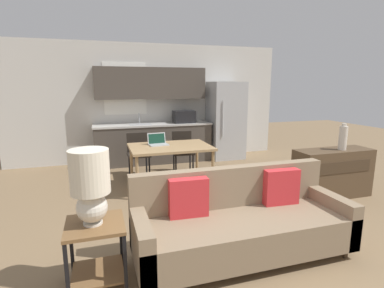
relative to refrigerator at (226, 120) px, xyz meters
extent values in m
plane|color=#7F6647|center=(-1.76, -4.22, -0.92)|extent=(20.00, 20.00, 0.00)
cube|color=silver|center=(-1.76, 0.41, 0.43)|extent=(6.40, 0.06, 2.70)
cube|color=white|center=(-2.33, 0.37, 0.76)|extent=(0.95, 0.01, 1.16)
cube|color=#4C443D|center=(-1.76, 0.07, -0.49)|extent=(2.62, 0.62, 0.86)
cube|color=silver|center=(-1.76, 0.07, -0.04)|extent=(2.65, 0.65, 0.04)
cube|color=#B2B5B7|center=(-2.06, 0.02, -0.02)|extent=(0.48, 0.36, 0.01)
cylinder|color=#B7BABC|center=(-2.06, 0.19, 0.10)|extent=(0.02, 0.02, 0.24)
cube|color=#4C443D|center=(-1.76, 0.21, 0.88)|extent=(2.49, 0.34, 0.70)
cube|color=black|center=(-1.05, 0.02, 0.12)|extent=(0.48, 0.36, 0.28)
cube|color=#B7BABC|center=(0.00, 0.00, 0.00)|extent=(0.79, 0.72, 1.84)
cylinder|color=silver|center=(-0.24, -0.38, 0.09)|extent=(0.02, 0.02, 0.83)
cube|color=tan|center=(-1.81, -1.78, -0.19)|extent=(1.36, 0.95, 0.04)
cylinder|color=tan|center=(-2.43, -2.19, -0.57)|extent=(0.05, 0.05, 0.70)
cylinder|color=tan|center=(-1.18, -2.19, -0.57)|extent=(0.05, 0.05, 0.70)
cylinder|color=tan|center=(-2.43, -1.36, -0.57)|extent=(0.05, 0.05, 0.70)
cylinder|color=tan|center=(-1.18, -1.36, -0.57)|extent=(0.05, 0.05, 0.70)
cylinder|color=#3D2D1E|center=(-0.58, -4.43, -0.87)|extent=(0.05, 0.05, 0.10)
cylinder|color=#3D2D1E|center=(-2.61, -3.79, -0.87)|extent=(0.05, 0.05, 0.10)
cylinder|color=#3D2D1E|center=(-0.58, -3.79, -0.87)|extent=(0.05, 0.05, 0.10)
cube|color=#847056|center=(-1.60, -4.11, -0.64)|extent=(2.23, 0.80, 0.35)
cube|color=#847056|center=(-1.60, -3.78, -0.42)|extent=(2.23, 0.14, 0.79)
cube|color=#847056|center=(-2.64, -4.11, -0.57)|extent=(0.14, 0.80, 0.49)
cube|color=#847056|center=(-0.55, -4.11, -0.57)|extent=(0.14, 0.80, 0.49)
cube|color=red|center=(-2.13, -3.91, -0.27)|extent=(0.41, 0.14, 0.40)
cube|color=red|center=(-1.05, -3.91, -0.27)|extent=(0.41, 0.14, 0.40)
cube|color=brown|center=(-3.03, -4.12, -0.33)|extent=(0.49, 0.49, 0.03)
cube|color=brown|center=(-3.03, -4.12, -0.79)|extent=(0.44, 0.44, 0.02)
cube|color=black|center=(-3.26, -4.35, -0.63)|extent=(0.03, 0.03, 0.57)
cube|color=black|center=(-2.81, -4.35, -0.63)|extent=(0.03, 0.03, 0.57)
cube|color=black|center=(-3.26, -3.90, -0.63)|extent=(0.03, 0.03, 0.57)
cube|color=black|center=(-2.81, -3.90, -0.63)|extent=(0.03, 0.03, 0.57)
cylinder|color=silver|center=(-3.05, -4.13, -0.31)|extent=(0.16, 0.16, 0.02)
sphere|color=silver|center=(-3.05, -4.13, -0.17)|extent=(0.26, 0.26, 0.26)
cylinder|color=beige|center=(-3.05, -4.13, 0.15)|extent=(0.33, 0.33, 0.37)
cube|color=brown|center=(0.57, -2.94, -0.53)|extent=(1.26, 0.43, 0.77)
cube|color=#413020|center=(0.57, -3.16, -0.38)|extent=(1.00, 0.01, 0.18)
cylinder|color=beige|center=(0.66, -2.99, 0.04)|extent=(0.12, 0.12, 0.37)
cylinder|color=beige|center=(0.66, -2.99, 0.24)|extent=(0.07, 0.07, 0.04)
cube|color=black|center=(-1.37, -1.04, -0.48)|extent=(0.47, 0.47, 0.04)
cube|color=black|center=(-1.35, -0.85, -0.27)|extent=(0.40, 0.08, 0.38)
cylinder|color=black|center=(-1.56, -1.19, -0.71)|extent=(0.03, 0.03, 0.42)
cylinder|color=black|center=(-1.22, -1.23, -0.71)|extent=(0.03, 0.03, 0.42)
cylinder|color=black|center=(-1.52, -0.85, -0.71)|extent=(0.03, 0.03, 0.42)
cylinder|color=black|center=(-1.18, -0.89, -0.71)|extent=(0.03, 0.03, 0.42)
cube|color=black|center=(-2.24, -0.98, -0.48)|extent=(0.42, 0.42, 0.04)
cube|color=black|center=(-2.25, -0.79, -0.27)|extent=(0.40, 0.03, 0.38)
cylinder|color=black|center=(-2.41, -1.16, -0.71)|extent=(0.03, 0.03, 0.42)
cylinder|color=black|center=(-2.07, -1.15, -0.71)|extent=(0.03, 0.03, 0.42)
cylinder|color=black|center=(-2.42, -0.82, -0.71)|extent=(0.03, 0.03, 0.42)
cylinder|color=black|center=(-2.08, -0.81, -0.71)|extent=(0.03, 0.03, 0.42)
cube|color=#B7BABC|center=(-1.98, -1.66, -0.16)|extent=(0.34, 0.25, 0.02)
cube|color=#B7BABC|center=(-2.00, -1.55, -0.07)|extent=(0.32, 0.09, 0.20)
cube|color=#143828|center=(-2.00, -1.56, -0.07)|extent=(0.29, 0.07, 0.17)
camera|label=1|loc=(-2.95, -6.65, 0.85)|focal=28.00mm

